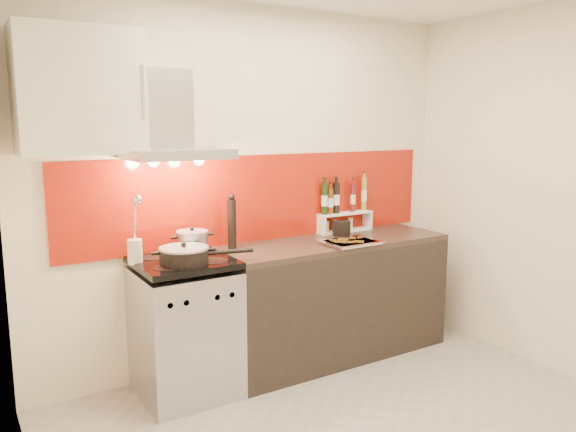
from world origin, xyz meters
TOP-DOWN VIEW (x-y plane):
  - back_wall at (0.00, 1.40)m, footprint 3.40×0.02m
  - left_wall at (-1.70, 0.00)m, footprint 0.02×2.80m
  - right_wall at (1.70, 0.00)m, footprint 0.02×2.80m
  - backsplash at (0.05, 1.39)m, footprint 3.00×0.02m
  - range_stove at (-0.70, 1.10)m, footprint 0.60×0.60m
  - counter at (0.50, 1.10)m, footprint 1.80×0.60m
  - range_hood at (-0.70, 1.24)m, footprint 0.62×0.50m
  - upper_cabinet at (-1.25, 1.22)m, footprint 0.70×0.35m
  - stock_pot at (-0.59, 1.20)m, footprint 0.21×0.21m
  - saute_pan at (-0.73, 0.98)m, footprint 0.58×0.31m
  - utensil_jar at (-0.98, 1.18)m, footprint 0.09×0.14m
  - pepper_mill at (-0.27, 1.26)m, footprint 0.06×0.06m
  - step_shelf at (0.75, 1.33)m, footprint 0.49×0.13m
  - caddy_box at (0.65, 1.21)m, footprint 0.14×0.10m
  - baking_tray at (0.52, 0.93)m, footprint 0.40×0.31m

SIDE VIEW (x-z plane):
  - range_stove at x=-0.70m, z-range -0.01..0.90m
  - counter at x=0.50m, z-range 0.00..0.90m
  - baking_tray at x=0.52m, z-range 0.90..0.93m
  - caddy_box at x=0.65m, z-range 0.90..1.02m
  - saute_pan at x=-0.73m, z-range 0.89..1.03m
  - stock_pot at x=-0.59m, z-range 0.90..1.08m
  - utensil_jar at x=-0.98m, z-range 0.81..1.25m
  - step_shelf at x=0.75m, z-range 0.86..1.29m
  - pepper_mill at x=-0.27m, z-range 0.89..1.28m
  - backsplash at x=0.05m, z-range 0.90..1.54m
  - back_wall at x=0.00m, z-range 0.00..2.60m
  - left_wall at x=-1.70m, z-range 0.00..2.60m
  - right_wall at x=1.70m, z-range 0.00..2.60m
  - range_hood at x=-0.70m, z-range 1.44..2.05m
  - upper_cabinet at x=-1.25m, z-range 1.59..2.31m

